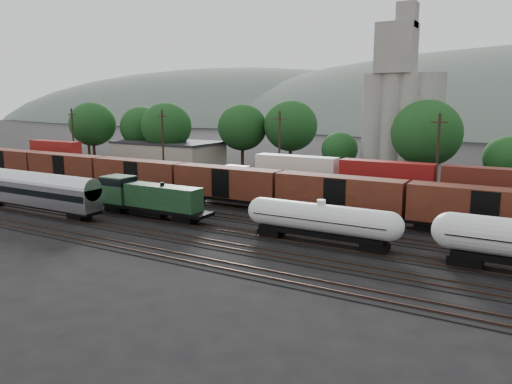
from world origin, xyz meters
The scene contains 12 objects.
ground centered at (0.00, 0.00, 0.00)m, with size 600.00×600.00×0.00m, color black.
tracks centered at (0.00, 0.00, 0.05)m, with size 180.00×33.20×0.20m.
green_locomotive centered at (-15.86, -5.00, 2.50)m, with size 16.51×2.91×4.37m.
tank_car_a centered at (6.61, -5.00, 2.47)m, with size 15.77×2.82×4.13m.
passenger_coach centered at (-29.34, -10.00, 2.99)m, with size 21.32×2.63×4.84m.
orange_locomotive centered at (-8.49, 10.00, 2.48)m, with size 17.32×2.89×4.33m.
boxcar_string centered at (-3.11, 5.00, 3.12)m, with size 153.60×2.90×4.20m.
container_wall centered at (3.05, 15.00, 2.58)m, with size 160.00×2.60×5.80m.
grain_silo centered at (3.28, 36.00, 11.26)m, with size 13.40×5.00×29.00m.
industrial_sheds centered at (6.63, 35.25, 2.56)m, with size 119.38×17.26×5.10m.
tree_band centered at (-5.93, 35.97, 7.77)m, with size 161.60×21.39×13.76m.
utility_poles centered at (0.00, 22.00, 6.21)m, with size 122.20×0.36×12.00m.
Camera 1 is at (24.56, -48.10, 13.76)m, focal length 35.00 mm.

